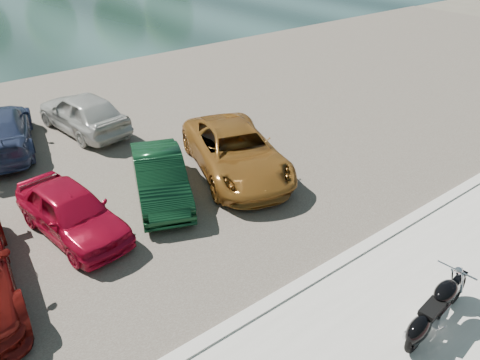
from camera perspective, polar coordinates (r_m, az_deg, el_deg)
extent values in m
plane|color=#595447|center=(9.58, 17.70, -18.13)|extent=(200.00, 200.00, 0.00)
cube|color=#B6B5AC|center=(10.34, 8.77, -11.85)|extent=(60.00, 0.30, 0.14)
cube|color=#464039|center=(16.72, -13.78, 4.85)|extent=(60.00, 18.00, 0.04)
torus|color=black|center=(10.38, 24.84, -11.98)|extent=(0.69, 0.20, 0.68)
torus|color=black|center=(9.19, 20.65, -17.34)|extent=(0.69, 0.20, 0.68)
cylinder|color=#B2B2B7|center=(10.38, 24.84, -11.98)|extent=(0.46, 0.12, 0.46)
cylinder|color=#B2B2B7|center=(9.19, 20.65, -17.34)|extent=(0.46, 0.12, 0.46)
cylinder|color=silver|center=(10.07, 25.42, -11.33)|extent=(0.33, 0.09, 0.63)
cylinder|color=silver|center=(10.10, 24.38, -10.87)|extent=(0.33, 0.09, 0.63)
cylinder|color=silver|center=(9.71, 24.95, -9.95)|extent=(0.13, 0.75, 0.04)
sphere|color=silver|center=(9.83, 25.08, -10.02)|extent=(0.18, 0.18, 0.16)
sphere|color=silver|center=(9.89, 25.24, -9.82)|extent=(0.12, 0.12, 0.11)
cube|color=black|center=(10.19, 25.22, -10.68)|extent=(0.46, 0.19, 0.06)
cube|color=black|center=(9.81, 22.83, -14.76)|extent=(1.20, 0.25, 0.08)
cube|color=silver|center=(9.73, 22.79, -14.63)|extent=(0.49, 0.37, 0.34)
cylinder|color=silver|center=(9.67, 23.28, -13.45)|extent=(0.26, 0.21, 0.27)
cylinder|color=silver|center=(9.52, 22.77, -14.10)|extent=(0.26, 0.21, 0.27)
ellipsoid|color=black|center=(9.66, 23.81, -12.29)|extent=(0.72, 0.44, 0.32)
cube|color=black|center=(9.31, 22.37, -14.28)|extent=(0.58, 0.35, 0.10)
ellipsoid|color=black|center=(9.14, 20.94, -16.65)|extent=(0.76, 0.42, 0.50)
cube|color=black|center=(9.16, 20.71, -17.13)|extent=(0.42, 0.23, 0.30)
cylinder|color=silver|center=(9.64, 20.98, -15.77)|extent=(1.10, 0.22, 0.09)
cylinder|color=silver|center=(9.58, 21.07, -15.43)|extent=(1.10, 0.22, 0.09)
cylinder|color=#B2B2B7|center=(9.77, 23.24, -16.33)|extent=(0.04, 0.14, 0.22)
imported|color=#A70B27|center=(11.91, -19.86, -3.65)|extent=(1.97, 3.81, 1.24)
imported|color=#0D311A|center=(12.80, -9.70, 0.33)|extent=(2.60, 3.94, 1.23)
imported|color=#915C21|center=(13.82, -0.49, 3.48)|extent=(3.69, 5.39, 1.37)
imported|color=beige|center=(17.45, -18.63, 7.83)|extent=(2.24, 4.36, 1.42)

